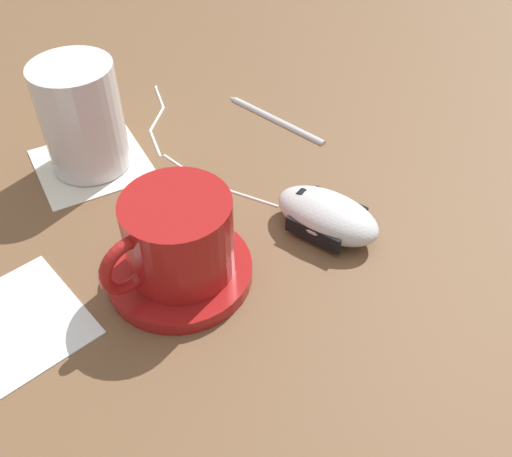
{
  "coord_description": "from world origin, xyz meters",
  "views": [
    {
      "loc": [
        0.05,
        0.4,
        0.39
      ],
      "look_at": [
        -0.05,
        0.05,
        0.03
      ],
      "focal_mm": 40.0,
      "sensor_mm": 36.0,
      "label": 1
    }
  ],
  "objects_px": {
    "computer_mouse": "(327,215)",
    "pen": "(274,117)",
    "saucer": "(180,271)",
    "drinking_glass": "(82,117)",
    "coffee_cup": "(177,237)"
  },
  "relations": [
    {
      "from": "computer_mouse",
      "to": "pen",
      "type": "bearing_deg",
      "value": -91.85
    },
    {
      "from": "computer_mouse",
      "to": "saucer",
      "type": "bearing_deg",
      "value": 8.56
    },
    {
      "from": "drinking_glass",
      "to": "pen",
      "type": "bearing_deg",
      "value": -172.41
    },
    {
      "from": "computer_mouse",
      "to": "pen",
      "type": "distance_m",
      "value": 0.19
    },
    {
      "from": "pen",
      "to": "saucer",
      "type": "bearing_deg",
      "value": 54.65
    },
    {
      "from": "drinking_glass",
      "to": "computer_mouse",
      "type": "bearing_deg",
      "value": 141.99
    },
    {
      "from": "coffee_cup",
      "to": "saucer",
      "type": "bearing_deg",
      "value": -41.09
    },
    {
      "from": "saucer",
      "to": "coffee_cup",
      "type": "bearing_deg",
      "value": 138.91
    },
    {
      "from": "computer_mouse",
      "to": "drinking_glass",
      "type": "bearing_deg",
      "value": -38.01
    },
    {
      "from": "coffee_cup",
      "to": "pen",
      "type": "xyz_separation_m",
      "value": [
        -0.15,
        -0.22,
        -0.05
      ]
    },
    {
      "from": "computer_mouse",
      "to": "pen",
      "type": "relative_size",
      "value": 0.89
    },
    {
      "from": "coffee_cup",
      "to": "drinking_glass",
      "type": "xyz_separation_m",
      "value": [
        0.06,
        -0.19,
        0.01
      ]
    },
    {
      "from": "saucer",
      "to": "computer_mouse",
      "type": "distance_m",
      "value": 0.15
    },
    {
      "from": "coffee_cup",
      "to": "pen",
      "type": "bearing_deg",
      "value": -124.94
    },
    {
      "from": "saucer",
      "to": "coffee_cup",
      "type": "distance_m",
      "value": 0.04
    }
  ]
}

